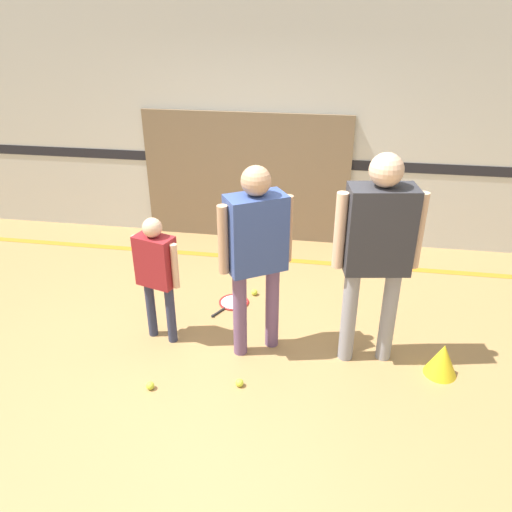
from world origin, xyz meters
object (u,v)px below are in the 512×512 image
object	(u,v)px
person_student_left	(156,267)
tennis_ball_stray_left	(150,386)
person_student_right	(378,241)
training_cone	(442,360)
tennis_ball_near_instructor	(239,383)
person_instructor	(256,243)
tennis_ball_by_spare_racket	(254,292)
racket_spare_on_floor	(233,303)

from	to	relation	value
person_student_left	tennis_ball_stray_left	size ratio (longest dim) A/B	18.09
person_student_right	tennis_ball_stray_left	world-z (taller)	person_student_right
person_student_right	training_cone	size ratio (longest dim) A/B	6.28
tennis_ball_near_instructor	tennis_ball_stray_left	bearing A→B (deg)	-168.13
person_instructor	tennis_ball_by_spare_racket	size ratio (longest dim) A/B	25.54
person_student_right	training_cone	bearing A→B (deg)	159.39
tennis_ball_stray_left	training_cone	world-z (taller)	training_cone
person_student_right	tennis_ball_near_instructor	size ratio (longest dim) A/B	27.56
person_student_right	tennis_ball_near_instructor	distance (m)	1.58
racket_spare_on_floor	training_cone	size ratio (longest dim) A/B	1.78
tennis_ball_stray_left	training_cone	size ratio (longest dim) A/B	0.23
person_student_left	tennis_ball_stray_left	world-z (taller)	person_student_left
person_instructor	racket_spare_on_floor	bearing A→B (deg)	85.39
training_cone	person_instructor	bearing A→B (deg)	176.34
racket_spare_on_floor	tennis_ball_stray_left	xyz separation A→B (m)	(-0.40, -1.35, 0.02)
person_student_left	tennis_ball_near_instructor	bearing A→B (deg)	-16.50
person_student_left	tennis_ball_by_spare_racket	world-z (taller)	person_student_left
tennis_ball_near_instructor	tennis_ball_by_spare_racket	xyz separation A→B (m)	(-0.11, 1.41, 0.00)
tennis_ball_by_spare_racket	training_cone	xyz separation A→B (m)	(1.73, -0.99, 0.11)
person_instructor	tennis_ball_near_instructor	size ratio (longest dim) A/B	25.54
person_student_right	tennis_ball_near_instructor	xyz separation A→B (m)	(-1.00, -0.54, -1.09)
tennis_ball_near_instructor	person_student_right	bearing A→B (deg)	28.30
racket_spare_on_floor	tennis_ball_by_spare_racket	world-z (taller)	tennis_ball_by_spare_racket
training_cone	tennis_ball_stray_left	bearing A→B (deg)	-166.36
person_instructor	racket_spare_on_floor	world-z (taller)	person_instructor
racket_spare_on_floor	tennis_ball_by_spare_racket	xyz separation A→B (m)	(0.19, 0.20, 0.02)
person_student_right	tennis_ball_near_instructor	bearing A→B (deg)	18.98
tennis_ball_by_spare_racket	tennis_ball_stray_left	distance (m)	1.66
tennis_ball_stray_left	racket_spare_on_floor	bearing A→B (deg)	73.53
tennis_ball_stray_left	training_cone	bearing A→B (deg)	13.64
person_instructor	training_cone	xyz separation A→B (m)	(1.57, -0.10, -0.90)
tennis_ball_near_instructor	tennis_ball_stray_left	size ratio (longest dim) A/B	1.00
person_student_right	tennis_ball_stray_left	distance (m)	2.14
person_student_left	tennis_ball_near_instructor	size ratio (longest dim) A/B	18.09
tennis_ball_near_instructor	tennis_ball_by_spare_racket	size ratio (longest dim) A/B	1.00
tennis_ball_near_instructor	training_cone	bearing A→B (deg)	14.39
person_student_right	racket_spare_on_floor	distance (m)	1.84
person_student_left	racket_spare_on_floor	xyz separation A→B (m)	(0.52, 0.67, -0.73)
person_student_right	tennis_ball_by_spare_racket	bearing A→B (deg)	-47.22
person_student_right	tennis_ball_by_spare_racket	size ratio (longest dim) A/B	27.56
person_instructor	tennis_ball_near_instructor	bearing A→B (deg)	-127.36
person_student_right	tennis_ball_stray_left	size ratio (longest dim) A/B	27.56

